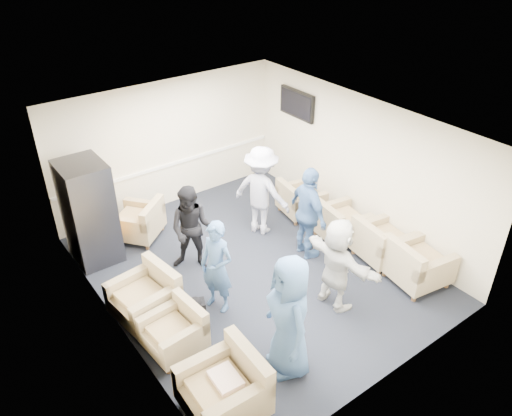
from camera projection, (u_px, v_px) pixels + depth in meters
floor at (254, 269)px, 8.93m from camera, size 6.00×6.00×0.00m
ceiling at (253, 128)px, 7.53m from camera, size 6.00×6.00×0.00m
back_wall at (168, 145)px, 10.29m from camera, size 5.00×0.02×2.70m
front_wall at (396, 305)px, 6.17m from camera, size 5.00×0.02×2.70m
left_wall at (109, 259)px, 6.96m from camera, size 0.02×6.00×2.70m
right_wall at (359, 165)px, 9.50m from camera, size 0.02×6.00×2.70m
chair_rail at (170, 164)px, 10.51m from camera, size 4.98×0.04×0.06m
tv at (297, 104)px, 10.34m from camera, size 0.10×1.00×0.58m
armchair_left_near at (227, 389)px, 6.27m from camera, size 0.98×0.98×0.75m
armchair_left_mid at (176, 332)px, 7.21m from camera, size 0.83×0.83×0.62m
armchair_left_far at (148, 297)px, 7.76m from camera, size 1.00×1.00×0.71m
armchair_right_near at (415, 265)px, 8.44m from camera, size 1.04×1.04×0.73m
armchair_right_midnear at (380, 243)px, 9.02m from camera, size 0.97×0.97×0.69m
armchair_right_midfar at (339, 224)px, 9.57m from camera, size 0.96×0.96×0.69m
armchair_right_far at (299, 201)px, 10.36m from camera, size 0.92×0.92×0.64m
armchair_corner at (140, 223)px, 9.63m from camera, size 1.18×1.18×0.67m
vending_machine at (89, 212)px, 8.78m from camera, size 0.77×0.90×1.91m
backpack at (196, 310)px, 7.67m from camera, size 0.35×0.30×0.50m
pillow at (226, 380)px, 6.16m from camera, size 0.34×0.44×0.12m
person_front_left at (289, 317)px, 6.58m from camera, size 0.83×1.04×1.86m
person_mid_left at (217, 267)px, 7.71m from camera, size 0.56×0.68×1.59m
person_back_left at (192, 229)px, 8.58m from camera, size 0.99×0.98×1.61m
person_back_right at (261, 191)px, 9.53m from camera, size 1.08×1.34×1.81m
person_mid_right at (308, 214)px, 8.86m from camera, size 0.61×1.10×1.78m
person_front_right at (337, 264)px, 7.77m from camera, size 0.53×1.49×1.59m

